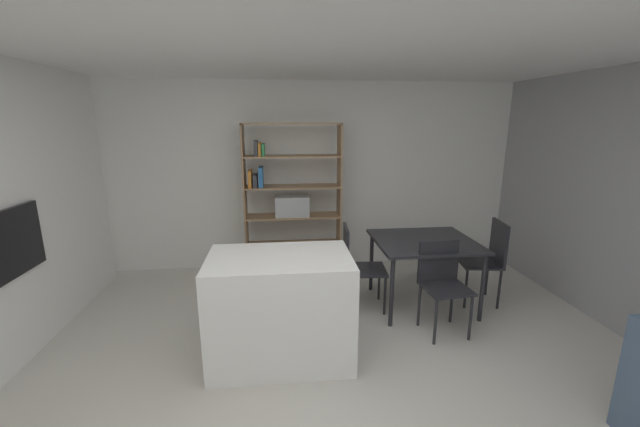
# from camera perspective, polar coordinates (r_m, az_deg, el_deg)

# --- Properties ---
(ground_plane) EXTENTS (8.56, 8.56, 0.00)m
(ground_plane) POSITION_cam_1_polar(r_m,az_deg,el_deg) (3.27, -1.22, -25.05)
(ground_plane) COLOR beige
(ceiling_slab) EXTENTS (6.24, 5.60, 0.06)m
(ceiling_slab) POSITION_cam_1_polar(r_m,az_deg,el_deg) (2.61, -1.54, 25.79)
(ceiling_slab) COLOR white
(ceiling_slab) RESTS_ON ground_plane
(back_partition) EXTENTS (6.24, 0.06, 2.56)m
(back_partition) POSITION_cam_1_polar(r_m,az_deg,el_deg) (5.37, -3.82, 5.48)
(back_partition) COLOR white
(back_partition) RESTS_ON ground_plane
(built_in_oven) EXTENTS (0.06, 0.61, 0.57)m
(built_in_oven) POSITION_cam_1_polar(r_m,az_deg,el_deg) (4.07, -38.42, -3.18)
(built_in_oven) COLOR black
(built_in_oven) RESTS_ON ground_plane
(kitchen_island) EXTENTS (1.21, 0.77, 0.94)m
(kitchen_island) POSITION_cam_1_polar(r_m,az_deg,el_deg) (3.43, -5.86, -13.72)
(kitchen_island) COLOR white
(kitchen_island) RESTS_ON ground_plane
(open_bookshelf) EXTENTS (1.25, 0.34, 2.02)m
(open_bookshelf) POSITION_cam_1_polar(r_m,az_deg,el_deg) (5.04, -4.62, 2.15)
(open_bookshelf) COLOR #997551
(open_bookshelf) RESTS_ON ground_plane
(dining_table) EXTENTS (1.08, 0.98, 0.76)m
(dining_table) POSITION_cam_1_polar(r_m,az_deg,el_deg) (4.39, 15.21, -4.74)
(dining_table) COLOR #232328
(dining_table) RESTS_ON ground_plane
(dining_chair_near) EXTENTS (0.45, 0.44, 0.89)m
(dining_chair_near) POSITION_cam_1_polar(r_m,az_deg,el_deg) (3.99, 17.67, -9.09)
(dining_chair_near) COLOR #232328
(dining_chair_near) RESTS_ON ground_plane
(dining_chair_window_side) EXTENTS (0.48, 0.47, 0.96)m
(dining_chair_window_side) POSITION_cam_1_polar(r_m,az_deg,el_deg) (4.74, 23.77, -5.67)
(dining_chair_window_side) COLOR #232328
(dining_chair_window_side) RESTS_ON ground_plane
(dining_chair_island_side) EXTENTS (0.49, 0.46, 0.94)m
(dining_chair_island_side) POSITION_cam_1_polar(r_m,az_deg,el_deg) (4.24, 5.30, -7.07)
(dining_chair_island_side) COLOR #232328
(dining_chair_island_side) RESTS_ON ground_plane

